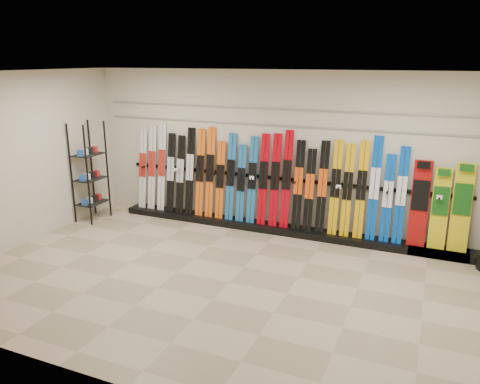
% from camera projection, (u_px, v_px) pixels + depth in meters
% --- Properties ---
extents(floor, '(8.00, 8.00, 0.00)m').
position_uv_depth(floor, '(229.00, 282.00, 6.91)').
color(floor, gray).
rests_on(floor, ground).
extents(back_wall, '(8.00, 0.00, 8.00)m').
position_uv_depth(back_wall, '(284.00, 152.00, 8.71)').
color(back_wall, beige).
rests_on(back_wall, floor).
extents(left_wall, '(0.00, 5.00, 5.00)m').
position_uv_depth(left_wall, '(16.00, 161.00, 8.00)').
color(left_wall, beige).
rests_on(left_wall, floor).
extents(ceiling, '(8.00, 8.00, 0.00)m').
position_uv_depth(ceiling, '(228.00, 73.00, 6.08)').
color(ceiling, silver).
rests_on(ceiling, back_wall).
extents(ski_rack_base, '(8.00, 0.40, 0.12)m').
position_uv_depth(ski_rack_base, '(290.00, 230.00, 8.83)').
color(ski_rack_base, black).
rests_on(ski_rack_base, floor).
extents(skis, '(5.37, 0.27, 1.81)m').
position_uv_depth(skis, '(258.00, 180.00, 8.90)').
color(skis, silver).
rests_on(skis, ski_rack_base).
extents(snowboards, '(0.94, 0.23, 1.46)m').
position_uv_depth(snowboards, '(440.00, 207.00, 7.72)').
color(snowboards, '#990C0C').
rests_on(snowboards, ski_rack_base).
extents(accessory_rack, '(0.40, 0.60, 1.99)m').
position_uv_depth(accessory_rack, '(90.00, 172.00, 9.38)').
color(accessory_rack, black).
rests_on(accessory_rack, floor).
extents(slatwall_rail_0, '(7.60, 0.02, 0.03)m').
position_uv_depth(slatwall_rail_0, '(284.00, 126.00, 8.55)').
color(slatwall_rail_0, gray).
rests_on(slatwall_rail_0, back_wall).
extents(slatwall_rail_1, '(7.60, 0.02, 0.03)m').
position_uv_depth(slatwall_rail_1, '(285.00, 109.00, 8.47)').
color(slatwall_rail_1, gray).
rests_on(slatwall_rail_1, back_wall).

